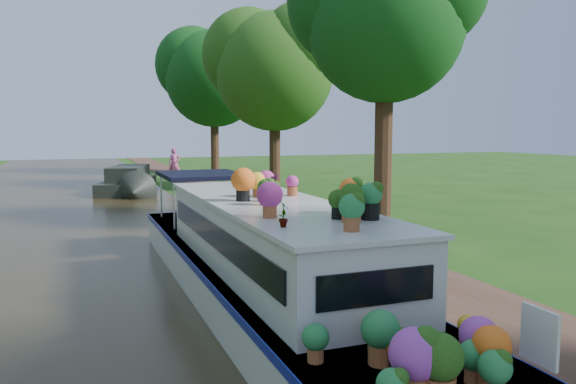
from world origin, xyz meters
The scene contains 10 objects.
ground centered at (0.00, 0.00, 0.00)m, with size 100.00×100.00×0.00m, color #1A4010.
canal_water centered at (-6.00, 0.00, 0.01)m, with size 10.00×100.00×0.02m, color black.
towpath centered at (1.20, 0.00, 0.01)m, with size 2.20×100.00×0.03m, color #432B1F.
plant_boat centered at (-2.25, -3.70, 0.85)m, with size 2.29×13.52×2.26m.
tree_near_overhang centered at (3.79, 3.06, 6.60)m, with size 5.52×5.28×8.99m.
tree_near_mid centered at (4.48, 15.08, 6.44)m, with size 6.90×6.60×9.40m.
tree_near_far centered at (3.98, 26.09, 7.05)m, with size 7.59×7.26×10.30m.
second_boat centered at (-2.75, 15.77, 0.52)m, with size 3.45×6.95×1.27m.
pedestrian_pink centered at (0.50, 21.89, 0.98)m, with size 0.69×0.46×1.90m, color #EA607C.
verge_plant centered at (-0.07, 3.80, 0.22)m, with size 0.40×0.35×0.45m, color #216E29.
Camera 1 is at (-5.18, -12.21, 3.03)m, focal length 35.00 mm.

